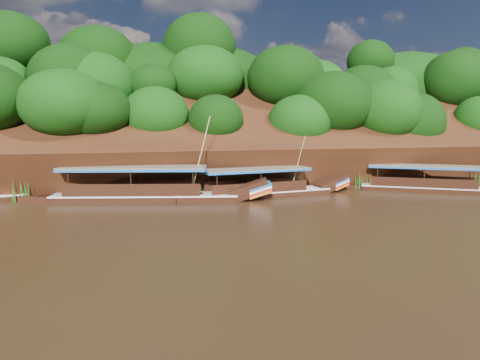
# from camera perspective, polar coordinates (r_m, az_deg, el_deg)

# --- Properties ---
(ground) EXTENTS (160.00, 160.00, 0.00)m
(ground) POSITION_cam_1_polar(r_m,az_deg,el_deg) (32.24, 10.16, -3.96)
(ground) COLOR black
(ground) RESTS_ON ground
(riverbank) EXTENTS (120.00, 30.06, 19.40)m
(riverbank) POSITION_cam_1_polar(r_m,az_deg,el_deg) (53.40, 0.52, 2.79)
(riverbank) COLOR black
(riverbank) RESTS_ON ground
(boat_0) EXTENTS (13.02, 8.56, 5.56)m
(boat_0) POSITION_cam_1_polar(r_m,az_deg,el_deg) (44.14, 23.27, -0.67)
(boat_0) COLOR black
(boat_0) RESTS_ON ground
(boat_1) EXTENTS (13.57, 3.94, 5.35)m
(boat_1) POSITION_cam_1_polar(r_m,az_deg,el_deg) (38.66, 3.88, -1.14)
(boat_1) COLOR black
(boat_1) RESTS_ON ground
(boat_2) EXTENTS (16.99, 5.39, 7.01)m
(boat_2) POSITION_cam_1_polar(r_m,az_deg,el_deg) (36.87, -10.12, -1.55)
(boat_2) COLOR black
(boat_2) RESTS_ON ground
(reeds) EXTENTS (48.62, 2.18, 2.07)m
(reeds) POSITION_cam_1_polar(r_m,az_deg,el_deg) (39.55, -1.25, -0.39)
(reeds) COLOR #205C17
(reeds) RESTS_ON ground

